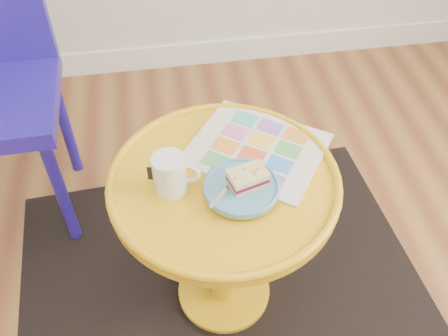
{
  "coord_description": "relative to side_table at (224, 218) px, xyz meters",
  "views": [
    {
      "loc": [
        0.17,
        -0.14,
        1.46
      ],
      "look_at": [
        0.31,
        0.69,
        0.59
      ],
      "focal_mm": 40.0,
      "sensor_mm": 36.0,
      "label": 1
    }
  ],
  "objects": [
    {
      "name": "rug",
      "position": [
        0.0,
        0.0,
        -0.39
      ],
      "size": [
        1.37,
        1.18,
        0.01
      ],
      "primitive_type": "cube",
      "rotation": [
        0.0,
        0.0,
        0.06
      ],
      "color": "black",
      "rests_on": "ground"
    },
    {
      "name": "side_table",
      "position": [
        0.0,
        0.0,
        0.0
      ],
      "size": [
        0.58,
        0.58,
        0.55
      ],
      "color": "gold",
      "rests_on": "ground"
    },
    {
      "name": "newspaper",
      "position": [
        0.1,
        0.09,
        0.16
      ],
      "size": [
        0.43,
        0.42,
        0.01
      ],
      "primitive_type": "cube",
      "rotation": [
        0.0,
        0.0,
        -0.62
      ],
      "color": "silver",
      "rests_on": "side_table"
    },
    {
      "name": "mug",
      "position": [
        -0.13,
        -0.01,
        0.21
      ],
      "size": [
        0.11,
        0.08,
        0.1
      ],
      "rotation": [
        0.0,
        0.0,
        -0.23
      ],
      "color": "silver",
      "rests_on": "side_table"
    },
    {
      "name": "plate",
      "position": [
        0.03,
        -0.05,
        0.17
      ],
      "size": [
        0.18,
        0.18,
        0.02
      ],
      "color": "#5490B2",
      "rests_on": "newspaper"
    },
    {
      "name": "cake_slice",
      "position": [
        0.05,
        -0.05,
        0.2
      ],
      "size": [
        0.1,
        0.08,
        0.04
      ],
      "rotation": [
        0.0,
        0.0,
        0.28
      ],
      "color": "#D3BC8C",
      "rests_on": "plate"
    },
    {
      "name": "fork",
      "position": [
        0.0,
        -0.05,
        0.18
      ],
      "size": [
        0.11,
        0.12,
        0.0
      ],
      "rotation": [
        0.0,
        0.0,
        -0.73
      ],
      "color": "silver",
      "rests_on": "plate"
    }
  ]
}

